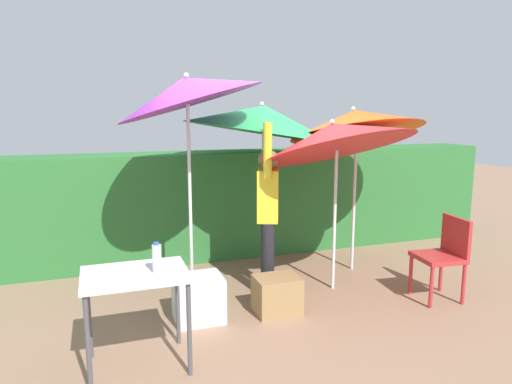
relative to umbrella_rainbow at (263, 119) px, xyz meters
name	(u,v)px	position (x,y,z in m)	size (l,w,h in m)	color
ground_plane	(265,295)	(-0.26, -0.81, -1.89)	(24.00, 24.00, 0.00)	#937056
hedge_row	(226,203)	(-0.26, 0.80, -1.17)	(8.00, 0.70, 1.44)	#2D7033
umbrella_rainbow	(263,119)	(0.00, 0.00, 0.00)	(1.94, 1.91, 2.22)	silver
umbrella_orange	(334,137)	(0.50, -0.88, -0.17)	(1.75, 1.69, 2.19)	silver
umbrella_yellow	(187,91)	(-1.02, -0.57, 0.30)	(1.57, 1.54, 2.59)	silver
umbrella_navy	(355,122)	(1.05, -0.37, -0.03)	(1.63, 1.63, 2.22)	silver
person_vendor	(268,210)	(-0.20, -0.72, -0.96)	(0.34, 0.54, 1.88)	black
chair_plastic	(444,253)	(1.51, -1.51, -1.38)	(0.48, 0.48, 0.89)	#B72D2D
cooler_box	(198,298)	(-1.07, -1.17, -1.67)	(0.46, 0.40, 0.44)	silver
crate_cardboard	(277,295)	(-0.30, -1.26, -1.70)	(0.44, 0.34, 0.37)	#9E7A4C
folding_table	(136,285)	(-1.69, -1.82, -1.21)	(0.80, 0.60, 0.77)	#4C4C51
bottle_water	(157,258)	(-1.53, -1.87, -1.00)	(0.07, 0.07, 0.24)	silver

